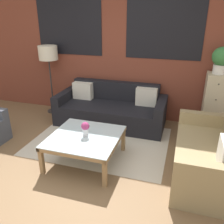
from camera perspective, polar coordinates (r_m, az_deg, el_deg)
The scene contains 10 objects.
ground_plane at distance 3.32m, azimuth -12.29°, elevation -16.11°, with size 16.00×16.00×0.00m, color brown.
wall_back_brick at distance 4.89m, azimuth 0.59°, elevation 15.10°, with size 8.40×0.09×2.80m.
rug at distance 4.15m, azimuth -2.83°, elevation -6.93°, with size 2.28×1.66×0.00m.
couch_dark at distance 4.71m, azimuth -0.19°, elevation 0.52°, with size 2.11×0.88×0.78m.
settee_vintage at distance 3.45m, azimuth 22.59°, elevation -9.65°, with size 0.80×1.56×0.92m.
coffee_table at distance 3.47m, azimuth -6.48°, elevation -6.54°, with size 0.98×0.98×0.42m.
floor_lamp at distance 5.20m, azimuth -15.07°, elevation 12.98°, with size 0.39×0.39×1.44m.
drawer_cabinet at distance 4.66m, azimuth 23.27°, elevation 1.91°, with size 0.37×0.40×1.09m.
potted_plant at distance 4.47m, azimuth 24.86°, elevation 11.50°, with size 0.32×0.32×0.45m.
flower_vase at distance 3.39m, azimuth -6.44°, elevation -3.83°, with size 0.12×0.12×0.21m.
Camera 1 is at (1.40, -2.20, 2.05)m, focal length 38.00 mm.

